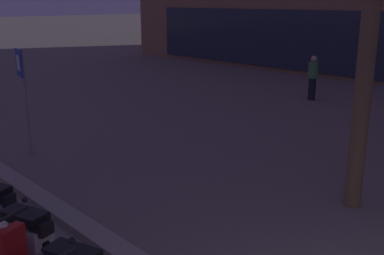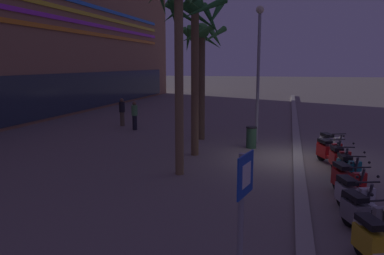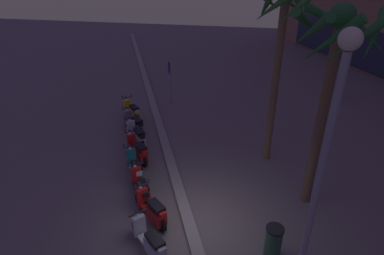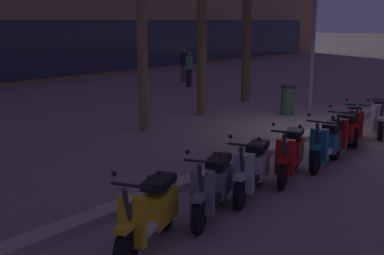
{
  "view_description": "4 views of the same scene",
  "coord_description": "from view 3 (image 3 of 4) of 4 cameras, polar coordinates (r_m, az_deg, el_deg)",
  "views": [
    {
      "loc": [
        0.39,
        -3.36,
        3.42
      ],
      "look_at": [
        -5.54,
        2.22,
        1.16
      ],
      "focal_mm": 43.08,
      "sensor_mm": 36.0,
      "label": 1
    },
    {
      "loc": [
        -14.57,
        0.24,
        3.62
      ],
      "look_at": [
        -1.51,
        3.64,
        1.33
      ],
      "focal_mm": 34.93,
      "sensor_mm": 36.0,
      "label": 2
    },
    {
      "loc": [
        7.03,
        -1.7,
        7.0
      ],
      "look_at": [
        -4.51,
        0.92,
        0.95
      ],
      "focal_mm": 29.91,
      "sensor_mm": 36.0,
      "label": 3
    },
    {
      "loc": [
        -12.08,
        -5.74,
        2.99
      ],
      "look_at": [
        -5.34,
        -0.02,
        1.01
      ],
      "focal_mm": 44.84,
      "sensor_mm": 36.0,
      "label": 4
    }
  ],
  "objects": [
    {
      "name": "street_lamp",
      "position": [
        6.21,
        22.28,
        -6.02
      ],
      "size": [
        0.36,
        0.36,
        6.2
      ],
      "color": "#939399",
      "rests_on": "ground"
    },
    {
      "name": "palm_tree_mid_walkway",
      "position": [
        11.58,
        15.74,
        16.37
      ],
      "size": [
        2.18,
        2.16,
        6.48
      ],
      "color": "olive",
      "rests_on": "ground"
    },
    {
      "name": "palm_tree_by_mall_entrance",
      "position": [
        9.44,
        23.95,
        11.31
      ],
      "size": [
        2.66,
        2.63,
        6.19
      ],
      "color": "brown",
      "rests_on": "ground"
    },
    {
      "name": "scooter_teal_last_in_row",
      "position": [
        11.76,
        -10.08,
        -7.22
      ],
      "size": [
        1.83,
        0.64,
        1.17
      ],
      "color": "black",
      "rests_on": "ground"
    },
    {
      "name": "crossing_sign",
      "position": [
        17.63,
        -3.97,
        8.85
      ],
      "size": [
        0.59,
        0.18,
        2.4
      ],
      "color": "#939399",
      "rests_on": "ground"
    },
    {
      "name": "scooter_silver_far_back",
      "position": [
        9.03,
        -7.47,
        -19.59
      ],
      "size": [
        1.7,
        0.88,
        1.04
      ],
      "color": "black",
      "rests_on": "ground"
    },
    {
      "name": "scooter_silver_mid_front",
      "position": [
        13.92,
        -9.83,
        -1.4
      ],
      "size": [
        1.76,
        0.82,
        1.17
      ],
      "color": "black",
      "rests_on": "ground"
    },
    {
      "name": "ground_plane",
      "position": [
        10.07,
        0.6,
        -16.98
      ],
      "size": [
        200.0,
        200.0,
        0.0
      ],
      "primitive_type": "plane",
      "color": "slate"
    },
    {
      "name": "pedestrian_strolling_near_curb",
      "position": [
        20.73,
        25.04,
        7.16
      ],
      "size": [
        0.34,
        0.34,
        1.56
      ],
      "color": "black",
      "rests_on": "ground"
    },
    {
      "name": "scooter_red_mid_rear",
      "position": [
        9.94,
        -7.15,
        -14.34
      ],
      "size": [
        1.61,
        0.88,
        1.17
      ],
      "color": "black",
      "rests_on": "ground"
    },
    {
      "name": "litter_bin",
      "position": [
        9.2,
        14.3,
        -19.07
      ],
      "size": [
        0.48,
        0.48,
        0.95
      ],
      "color": "#2D5638",
      "rests_on": "ground"
    },
    {
      "name": "scooter_red_gap_after_mid",
      "position": [
        10.78,
        -9.07,
        -10.68
      ],
      "size": [
        1.8,
        0.64,
        1.17
      ],
      "color": "black",
      "rests_on": "ground"
    },
    {
      "name": "curb_strip",
      "position": [
        9.99,
        -0.51,
        -16.9
      ],
      "size": [
        60.0,
        0.36,
        0.12
      ],
      "primitive_type": "cube",
      "color": "gray",
      "rests_on": "ground"
    },
    {
      "name": "scooter_yellow_lead_nearest",
      "position": [
        16.22,
        -10.59,
        2.8
      ],
      "size": [
        1.67,
        0.83,
        1.17
      ],
      "color": "black",
      "rests_on": "ground"
    },
    {
      "name": "scooter_red_tail_end",
      "position": [
        12.8,
        -9.62,
        -4.06
      ],
      "size": [
        1.78,
        0.83,
        1.17
      ],
      "color": "black",
      "rests_on": "ground"
    },
    {
      "name": "scooter_grey_mid_centre",
      "position": [
        14.96,
        -10.23,
        0.65
      ],
      "size": [
        1.72,
        0.89,
        1.17
      ],
      "color": "black",
      "rests_on": "ground"
    }
  ]
}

